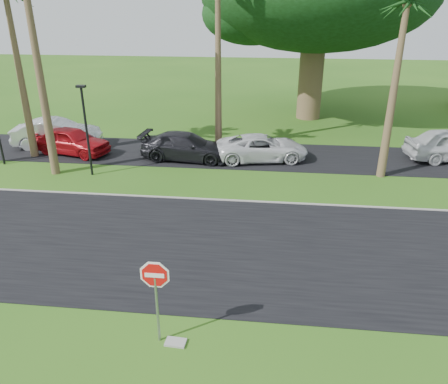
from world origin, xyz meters
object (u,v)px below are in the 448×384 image
at_px(car_silver, 57,133).
at_px(car_red, 72,141).
at_px(car_minivan, 262,148).
at_px(car_dark, 186,147).
at_px(stop_sign_near, 156,286).

relative_size(car_silver, car_red, 1.12).
xyz_separation_m(car_silver, car_minivan, (12.67, -1.05, -0.14)).
bearing_deg(car_minivan, car_dark, 84.37).
distance_m(stop_sign_near, car_minivan, 15.02).
xyz_separation_m(stop_sign_near, car_dark, (-2.03, 14.43, -1.02)).
bearing_deg(car_silver, car_minivan, -104.72).
xyz_separation_m(car_red, car_dark, (6.91, -0.23, -0.04)).
xyz_separation_m(stop_sign_near, car_red, (-8.95, 14.66, -0.98)).
xyz_separation_m(car_red, car_minivan, (11.21, 0.15, -0.08)).
bearing_deg(car_minivan, car_red, 80.13).
bearing_deg(car_minivan, stop_sign_near, 160.69).
height_order(stop_sign_near, car_dark, stop_sign_near).
bearing_deg(car_red, car_dark, -77.28).
relative_size(stop_sign_near, car_dark, 0.51).
xyz_separation_m(car_dark, car_minivan, (4.30, 0.38, -0.04)).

